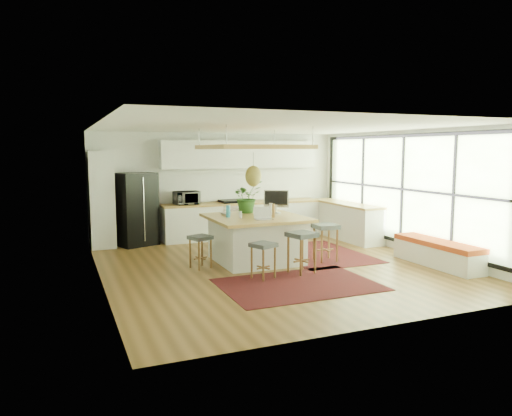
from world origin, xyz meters
name	(u,v)px	position (x,y,z in m)	size (l,w,h in m)	color
floor	(275,266)	(0.00, 0.00, 0.00)	(7.00, 7.00, 0.00)	brown
ceiling	(276,127)	(0.00, 0.00, 2.70)	(7.00, 7.00, 0.00)	white
wall_back	(219,185)	(0.00, 3.50, 1.35)	(6.50, 6.50, 0.00)	silver
wall_front	(392,223)	(0.00, -3.50, 1.35)	(6.50, 6.50, 0.00)	silver
wall_left	(99,205)	(-3.25, 0.00, 1.35)	(7.00, 7.00, 0.00)	silver
wall_right	(410,192)	(3.25, 0.00, 1.35)	(7.00, 7.00, 0.00)	silver
window_wall	(409,190)	(3.22, 0.00, 1.40)	(0.10, 6.20, 2.60)	black
pantry	(102,200)	(-2.95, 3.18, 1.12)	(0.55, 0.60, 2.25)	silver
back_counter_base	(243,220)	(0.55, 3.18, 0.44)	(4.20, 0.60, 0.88)	silver
back_counter_top	(243,203)	(0.55, 3.18, 0.90)	(4.24, 0.64, 0.05)	olive
backsplash	(239,185)	(0.55, 3.48, 1.35)	(4.20, 0.02, 0.80)	white
upper_cabinets	(241,154)	(0.55, 3.32, 2.15)	(4.20, 0.34, 0.70)	silver
range	(234,219)	(0.30, 3.18, 0.50)	(0.76, 0.62, 1.00)	#A5A5AA
right_counter_base	(346,221)	(2.93, 2.00, 0.44)	(0.60, 2.50, 0.88)	silver
right_counter_top	(346,204)	(2.93, 2.00, 0.90)	(0.64, 2.54, 0.05)	olive
window_bench	(437,253)	(2.95, -1.20, 0.25)	(0.52, 2.00, 0.50)	silver
ceiling_panel	(253,161)	(-0.30, 0.40, 2.05)	(1.86, 1.86, 0.80)	olive
rug_near	(298,285)	(-0.20, -1.36, 0.01)	(2.60, 1.80, 0.01)	black
rug_right	(318,254)	(1.33, 0.63, 0.01)	(1.80, 2.60, 0.01)	black
fridge	(136,207)	(-2.17, 3.17, 0.93)	(0.86, 0.67, 1.73)	black
island	(256,239)	(-0.20, 0.51, 0.47)	(1.85, 1.85, 0.93)	olive
stool_near_left	(263,259)	(-0.59, -0.77, 0.35)	(0.38, 0.38, 0.64)	#414648
stool_near_right	(302,254)	(0.21, -0.70, 0.35)	(0.45, 0.45, 0.77)	#414648
stool_right_front	(325,244)	(1.12, -0.02, 0.35)	(0.45, 0.45, 0.76)	#414648
stool_right_back	(295,236)	(0.99, 1.09, 0.35)	(0.37, 0.37, 0.63)	#414648
stool_left_side	(201,250)	(-1.40, 0.41, 0.35)	(0.37, 0.37, 0.63)	#414648
laptop	(264,213)	(-0.24, 0.01, 1.05)	(0.34, 0.37, 0.26)	#A5A5AA
monitor	(276,201)	(0.38, 0.79, 1.19)	(0.54, 0.19, 0.50)	#A5A5AA
microwave	(186,196)	(-0.95, 3.16, 1.12)	(0.59, 0.33, 0.40)	#A5A5AA
island_plant	(247,200)	(-0.15, 1.11, 1.20)	(0.62, 0.69, 0.54)	#1E4C19
island_bowl	(226,214)	(-0.70, 0.93, 0.96)	(0.23, 0.23, 0.06)	white
island_bottle_0	(229,212)	(-0.75, 0.61, 1.03)	(0.07, 0.07, 0.19)	#38B3E3
island_bottle_1	(240,214)	(-0.60, 0.36, 1.03)	(0.07, 0.07, 0.19)	white
island_bottle_2	(273,213)	(0.05, 0.21, 1.03)	(0.07, 0.07, 0.19)	#9F6D35
island_bottle_3	(271,211)	(0.15, 0.56, 1.03)	(0.07, 0.07, 0.19)	white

